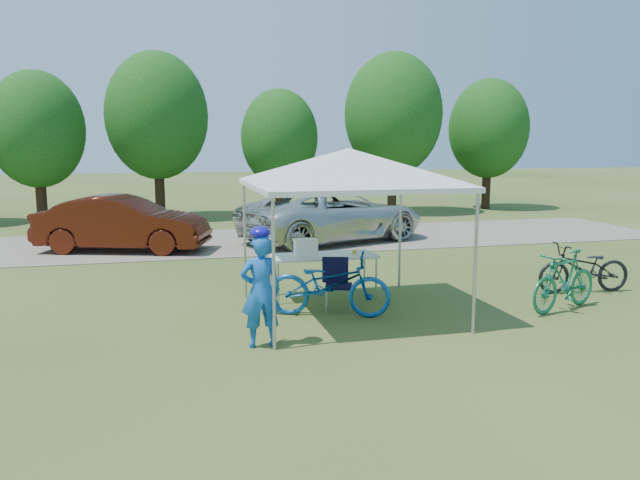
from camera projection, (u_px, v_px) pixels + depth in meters
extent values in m
plane|color=#2D5119|center=(348.00, 314.00, 10.38)|extent=(100.00, 100.00, 0.00)
cube|color=gray|center=(268.00, 240.00, 18.04)|extent=(24.00, 5.00, 0.02)
cylinder|color=#A5A5AA|center=(274.00, 275.00, 8.41)|extent=(0.05, 0.05, 2.10)
cylinder|color=#A5A5AA|center=(475.00, 264.00, 9.14)|extent=(0.05, 0.05, 2.10)
cylinder|color=#A5A5AA|center=(245.00, 241.00, 11.29)|extent=(0.05, 0.05, 2.10)
cylinder|color=#A5A5AA|center=(400.00, 235.00, 12.02)|extent=(0.05, 0.05, 2.10)
cube|color=silver|center=(348.00, 185.00, 10.05)|extent=(3.15, 3.15, 0.08)
pyramid|color=silver|center=(349.00, 148.00, 9.95)|extent=(4.53, 4.53, 0.55)
cylinder|color=#382314|center=(41.00, 199.00, 21.66)|extent=(0.36, 0.36, 1.75)
ellipsoid|color=#144711|center=(37.00, 129.00, 21.29)|extent=(3.20, 3.20, 4.00)
cylinder|color=#382314|center=(160.00, 191.00, 23.18)|extent=(0.36, 0.36, 2.03)
ellipsoid|color=#144711|center=(157.00, 116.00, 22.75)|extent=(3.71, 3.71, 4.64)
cylinder|color=#382314|center=(280.00, 195.00, 24.12)|extent=(0.36, 0.36, 1.61)
ellipsoid|color=#144711|center=(279.00, 137.00, 23.78)|extent=(2.94, 2.94, 3.68)
cylinder|color=#382314|center=(392.00, 187.00, 24.89)|extent=(0.36, 0.36, 2.10)
ellipsoid|color=#144711|center=(393.00, 114.00, 24.44)|extent=(3.84, 3.84, 4.80)
cylinder|color=#382314|center=(486.00, 187.00, 26.57)|extent=(0.36, 0.36, 1.82)
ellipsoid|color=#144711|center=(489.00, 128.00, 26.19)|extent=(3.33, 3.33, 4.16)
cube|color=white|center=(323.00, 256.00, 11.38)|extent=(1.92, 0.80, 0.04)
cylinder|color=#A5A5AA|center=(278.00, 284.00, 10.90)|extent=(0.04, 0.04, 0.75)
cylinder|color=#A5A5AA|center=(376.00, 278.00, 11.34)|extent=(0.04, 0.04, 0.75)
cylinder|color=#A5A5AA|center=(272.00, 276.00, 11.55)|extent=(0.04, 0.04, 0.75)
cylinder|color=#A5A5AA|center=(364.00, 271.00, 11.99)|extent=(0.04, 0.04, 0.75)
cube|color=black|center=(339.00, 286.00, 10.52)|extent=(0.56, 0.56, 0.04)
cube|color=black|center=(335.00, 270.00, 10.69)|extent=(0.44, 0.17, 0.45)
cylinder|color=#A5A5AA|center=(330.00, 302.00, 10.32)|extent=(0.02, 0.02, 0.40)
cylinder|color=#A5A5AA|center=(353.00, 301.00, 10.41)|extent=(0.02, 0.02, 0.40)
cylinder|color=#A5A5AA|center=(324.00, 297.00, 10.70)|extent=(0.02, 0.02, 0.40)
cylinder|color=#A5A5AA|center=(347.00, 295.00, 10.79)|extent=(0.02, 0.02, 0.40)
cube|color=white|center=(306.00, 248.00, 11.28)|extent=(0.40, 0.26, 0.26)
cube|color=white|center=(306.00, 240.00, 11.26)|extent=(0.42, 0.28, 0.04)
cylinder|color=gold|center=(354.00, 252.00, 11.47)|extent=(0.09, 0.09, 0.07)
imported|color=blue|center=(261.00, 291.00, 8.60)|extent=(0.59, 0.40, 1.58)
imported|color=#114D9C|center=(329.00, 284.00, 10.16)|extent=(2.13, 1.39, 1.06)
imported|color=#18704A|center=(564.00, 281.00, 10.51)|extent=(1.76, 1.06, 1.02)
imported|color=black|center=(584.00, 268.00, 11.73)|extent=(1.86, 0.81, 0.95)
imported|color=silver|center=(333.00, 215.00, 17.69)|extent=(6.00, 4.29, 1.52)
imported|color=#49170C|center=(123.00, 223.00, 16.14)|extent=(4.61, 2.77, 1.43)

